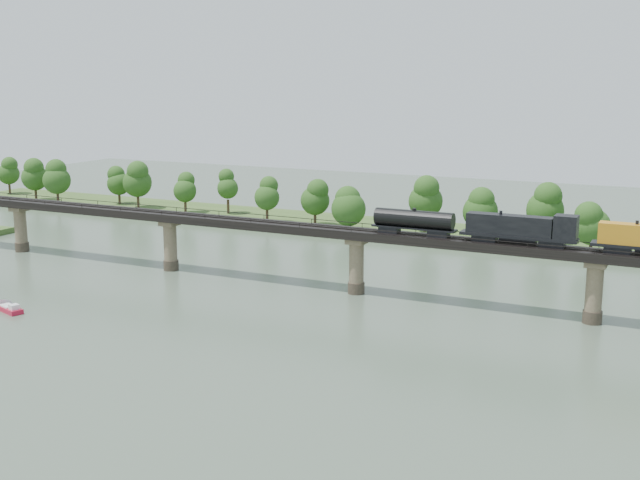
% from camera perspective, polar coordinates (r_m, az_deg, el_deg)
% --- Properties ---
extents(ground, '(400.00, 400.00, 0.00)m').
position_cam_1_polar(ground, '(116.60, -3.33, -7.31)').
color(ground, '#3D4E3E').
rests_on(ground, ground).
extents(far_bank, '(300.00, 24.00, 1.60)m').
position_cam_1_polar(far_bank, '(192.63, 9.10, 0.36)').
color(far_bank, '#345020').
rests_on(far_bank, ground).
extents(bridge, '(236.00, 30.00, 11.50)m').
position_cam_1_polar(bridge, '(141.01, 2.61, -1.66)').
color(bridge, '#473A2D').
rests_on(bridge, ground).
extents(bridge_superstructure, '(220.00, 4.90, 0.75)m').
position_cam_1_polar(bridge_superstructure, '(139.71, 2.63, 0.87)').
color(bridge_superstructure, black).
rests_on(bridge_superstructure, bridge).
extents(far_treeline, '(289.06, 17.54, 13.60)m').
position_cam_1_polar(far_treeline, '(189.57, 6.40, 2.72)').
color(far_treeline, '#382619').
rests_on(far_treeline, far_bank).
extents(freight_train, '(74.74, 2.91, 5.14)m').
position_cam_1_polar(freight_train, '(128.95, 19.91, 0.26)').
color(freight_train, black).
rests_on(freight_train, bridge).
extents(motorboat, '(5.95, 3.67, 1.57)m').
position_cam_1_polar(motorboat, '(140.34, -21.17, -4.59)').
color(motorboat, '#B5142E').
rests_on(motorboat, ground).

